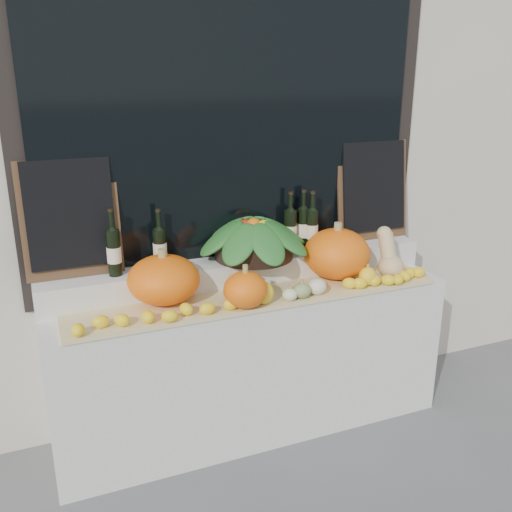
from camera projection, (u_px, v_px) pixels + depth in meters
storefront_facade at (206, 41)px, 3.44m from camera, size 7.00×0.94×4.50m
display_sill at (251, 361)px, 3.38m from camera, size 2.30×0.55×0.88m
rear_tier at (242, 271)px, 3.35m from camera, size 2.30×0.25×0.16m
straw_bedding at (259, 298)px, 3.13m from camera, size 2.10×0.32×0.02m
pumpkin_left at (164, 280)px, 3.00m from camera, size 0.50×0.50×0.26m
pumpkin_right at (337, 254)px, 3.35m from camera, size 0.49×0.49×0.30m
pumpkin_center at (245, 290)px, 2.95m from camera, size 0.28×0.28×0.19m
butternut_squash at (389, 257)px, 3.37m from camera, size 0.15×0.21×0.29m
decorative_gourds at (298, 289)px, 3.09m from camera, size 0.82×0.13×0.14m
lemon_heap at (267, 298)px, 3.02m from camera, size 2.20×0.16×0.06m
produce_bowl at (254, 238)px, 3.30m from camera, size 0.70×0.70×0.25m
wine_bottle_far_left at (114, 252)px, 3.01m from camera, size 0.08×0.08×0.37m
wine_bottle_near_left at (160, 247)px, 3.13m from camera, size 0.08×0.08×0.33m
wine_bottle_tall at (290, 230)px, 3.42m from camera, size 0.08×0.08×0.36m
wine_bottle_near_right at (303, 227)px, 3.46m from camera, size 0.08×0.08×0.36m
wine_bottle_far_right at (312, 229)px, 3.44m from camera, size 0.08×0.08×0.36m
chalkboard_left at (70, 217)px, 2.94m from camera, size 0.50×0.11×0.62m
chalkboard_right at (373, 189)px, 3.61m from camera, size 0.50×0.11×0.62m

